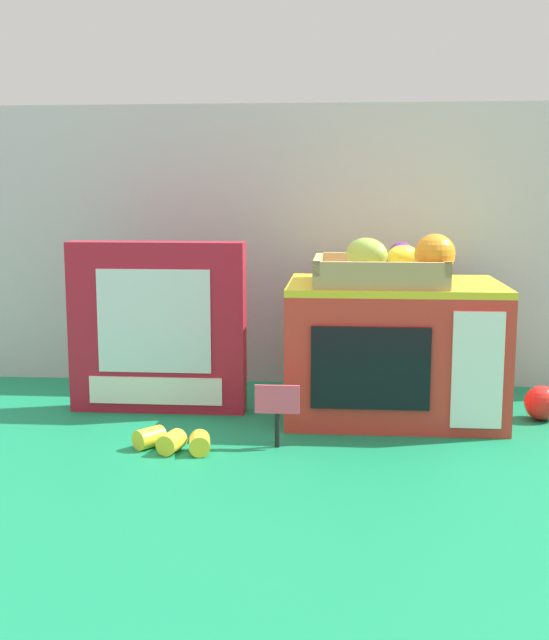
# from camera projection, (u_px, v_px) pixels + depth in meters

# --- Properties ---
(ground_plane) EXTENTS (1.70, 1.70, 0.00)m
(ground_plane) POSITION_uv_depth(u_px,v_px,m) (304.00, 418.00, 1.45)
(ground_plane) COLOR #147A4C
(ground_plane) RESTS_ON ground
(display_back_panel) EXTENTS (1.61, 0.03, 0.57)m
(display_back_panel) POSITION_uv_depth(u_px,v_px,m) (312.00, 246.00, 1.69)
(display_back_panel) COLOR #B7BABF
(display_back_panel) RESTS_ON ground
(toy_microwave) EXTENTS (0.37, 0.28, 0.24)m
(toy_microwave) POSITION_uv_depth(u_px,v_px,m) (393.00, 349.00, 1.46)
(toy_microwave) COLOR red
(toy_microwave) RESTS_ON ground
(food_groups_crate) EXTENTS (0.23, 0.21, 0.09)m
(food_groups_crate) POSITION_uv_depth(u_px,v_px,m) (388.00, 267.00, 1.41)
(food_groups_crate) COLOR tan
(food_groups_crate) RESTS_ON toy_microwave
(cookie_set_box) EXTENTS (0.32, 0.05, 0.31)m
(cookie_set_box) POSITION_uv_depth(u_px,v_px,m) (157.00, 328.00, 1.48)
(cookie_set_box) COLOR #B2192D
(cookie_set_box) RESTS_ON ground
(price_sign) EXTENTS (0.07, 0.01, 0.10)m
(price_sign) POSITION_uv_depth(u_px,v_px,m) (277.00, 406.00, 1.28)
(price_sign) COLOR black
(price_sign) RESTS_ON ground
(loose_toy_banana) EXTENTS (0.13, 0.07, 0.03)m
(loose_toy_banana) POSITION_uv_depth(u_px,v_px,m) (173.00, 441.00, 1.27)
(loose_toy_banana) COLOR yellow
(loose_toy_banana) RESTS_ON ground
(loose_toy_apple) EXTENTS (0.06, 0.06, 0.06)m
(loose_toy_apple) POSITION_uv_depth(u_px,v_px,m) (542.00, 403.00, 1.44)
(loose_toy_apple) COLOR red
(loose_toy_apple) RESTS_ON ground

